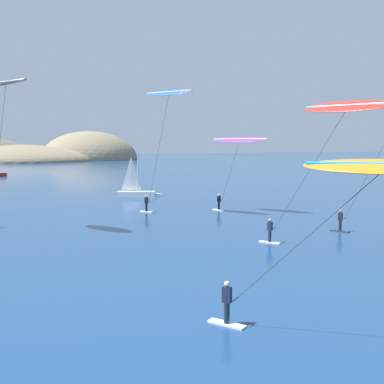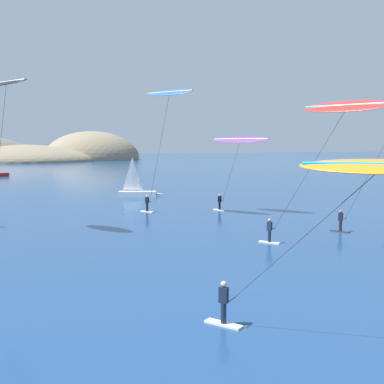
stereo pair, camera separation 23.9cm
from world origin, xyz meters
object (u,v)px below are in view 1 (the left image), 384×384
object	(u,v)px
kitesurfer_black	(5,94)
kitesurfer_purple	(238,144)
kitesurfer_red	(341,117)
kitesurfer_blue	(167,103)
kitesurfer_orange	(368,182)
sailboat_near	(138,192)

from	to	relation	value
kitesurfer_black	kitesurfer_purple	bearing A→B (deg)	6.72
kitesurfer_red	kitesurfer_blue	size ratio (longest dim) A/B	0.79
kitesurfer_blue	kitesurfer_orange	bearing A→B (deg)	-98.54
kitesurfer_black	sailboat_near	bearing A→B (deg)	50.39
sailboat_near	kitesurfer_red	size ratio (longest dim) A/B	0.61
kitesurfer_red	kitesurfer_blue	distance (m)	20.44
kitesurfer_red	kitesurfer_orange	xyz separation A→B (m)	(-8.75, -11.77, -2.80)
kitesurfer_blue	kitesurfer_red	bearing A→B (deg)	-78.68
kitesurfer_purple	kitesurfer_blue	world-z (taller)	kitesurfer_blue
kitesurfer_blue	kitesurfer_purple	bearing A→B (deg)	-10.99
sailboat_near	kitesurfer_red	xyz separation A→B (m)	(2.16, -35.79, 7.81)
kitesurfer_black	kitesurfer_orange	world-z (taller)	kitesurfer_black
sailboat_near	kitesurfer_black	bearing A→B (deg)	-129.61
kitesurfer_black	kitesurfer_blue	distance (m)	15.04
kitesurfer_purple	kitesurfer_orange	bearing A→B (deg)	-111.22
kitesurfer_red	kitesurfer_orange	distance (m)	14.93
sailboat_near	kitesurfer_orange	world-z (taller)	kitesurfer_orange
kitesurfer_black	kitesurfer_purple	xyz separation A→B (m)	(21.54, 2.54, -3.81)
kitesurfer_black	kitesurfer_red	distance (m)	24.58
kitesurfer_black	kitesurfer_blue	world-z (taller)	kitesurfer_blue
kitesurfer_orange	sailboat_near	bearing A→B (deg)	82.11
kitesurfer_purple	kitesurfer_blue	size ratio (longest dim) A/B	0.63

